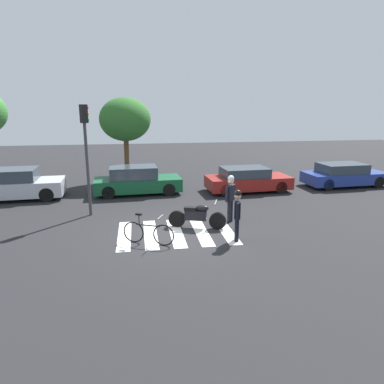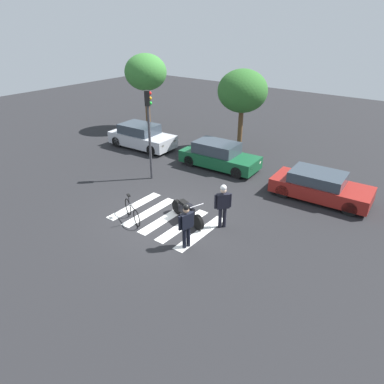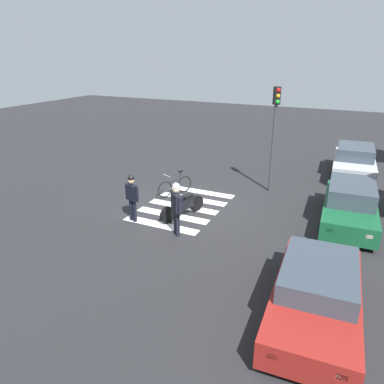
{
  "view_description": "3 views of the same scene",
  "coord_description": "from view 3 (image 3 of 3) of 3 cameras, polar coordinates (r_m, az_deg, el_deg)",
  "views": [
    {
      "loc": [
        -1.27,
        -11.74,
        4.4
      ],
      "look_at": [
        0.75,
        1.15,
        1.17
      ],
      "focal_mm": 33.06,
      "sensor_mm": 36.0,
      "label": 1
    },
    {
      "loc": [
        8.44,
        -9.29,
        7.46
      ],
      "look_at": [
        0.35,
        1.32,
        0.8
      ],
      "focal_mm": 32.97,
      "sensor_mm": 36.0,
      "label": 2
    },
    {
      "loc": [
        11.77,
        6.0,
        5.7
      ],
      "look_at": [
        0.82,
        0.77,
        1.03
      ],
      "focal_mm": 34.14,
      "sensor_mm": 36.0,
      "label": 3
    }
  ],
  "objects": [
    {
      "name": "ground_plane",
      "position": [
        14.39,
        -1.37,
        -2.31
      ],
      "size": [
        60.0,
        60.0,
        0.0
      ],
      "primitive_type": "plane",
      "color": "#232326"
    },
    {
      "name": "car_maroon_wagon",
      "position": [
        9.0,
        18.9,
        -14.7
      ],
      "size": [
        4.39,
        2.07,
        1.26
      ],
      "color": "black",
      "rests_on": "ground_plane"
    },
    {
      "name": "crosswalk_stripes",
      "position": [
        14.39,
        -1.37,
        -2.29
      ],
      "size": [
        4.05,
        2.9,
        0.01
      ],
      "color": "silver",
      "rests_on": "ground_plane"
    },
    {
      "name": "officer_on_foot",
      "position": [
        13.0,
        -9.35,
        -0.45
      ],
      "size": [
        0.32,
        0.64,
        1.74
      ],
      "color": "black",
      "rests_on": "ground_plane"
    },
    {
      "name": "car_green_compact",
      "position": [
        14.04,
        23.45,
        -1.81
      ],
      "size": [
        4.39,
        1.96,
        1.41
      ],
      "color": "black",
      "rests_on": "ground_plane"
    },
    {
      "name": "leaning_bicycle",
      "position": [
        15.46,
        -2.68,
        0.92
      ],
      "size": [
        1.61,
        0.78,
        1.02
      ],
      "color": "black",
      "rests_on": "ground_plane"
    },
    {
      "name": "car_silver_sedan",
      "position": [
        19.45,
        23.99,
        4.3
      ],
      "size": [
        4.32,
        2.07,
        1.47
      ],
      "color": "black",
      "rests_on": "ground_plane"
    },
    {
      "name": "police_motorcycle",
      "position": [
        13.38,
        -1.47,
        -2.06
      ],
      "size": [
        2.06,
        0.91,
        1.03
      ],
      "color": "black",
      "rests_on": "ground_plane"
    },
    {
      "name": "traffic_light_pole",
      "position": [
        15.61,
        12.81,
        10.39
      ],
      "size": [
        0.35,
        0.33,
        4.42
      ],
      "color": "#38383D",
      "rests_on": "ground_plane"
    },
    {
      "name": "officer_by_motorcycle",
      "position": [
        11.82,
        -2.45,
        -2.06
      ],
      "size": [
        0.48,
        0.54,
        1.83
      ],
      "color": "black",
      "rests_on": "ground_plane"
    }
  ]
}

